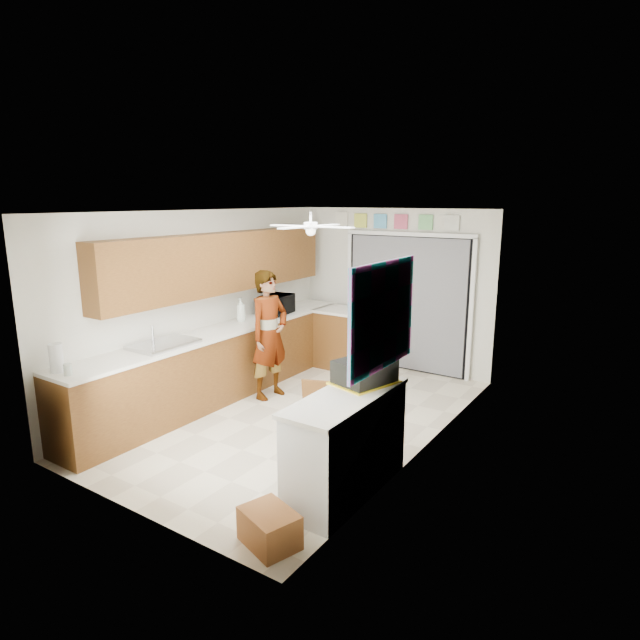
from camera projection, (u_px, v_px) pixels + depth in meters
The scene contains 40 objects.
floor at pixel (302, 416), 6.64m from camera, with size 5.00×5.00×0.00m, color beige.
ceiling at pixel (301, 211), 6.09m from camera, with size 5.00×5.00×0.00m, color white.
wall_back at pixel (394, 289), 8.40m from camera, with size 3.20×3.20×0.00m, color silver.
wall_front at pixel (123, 374), 4.33m from camera, with size 3.20×3.20×0.00m, color silver.
wall_left at pixel (205, 304), 7.23m from camera, with size 5.00×5.00×0.00m, color silver.
wall_right at pixel (428, 337), 5.51m from camera, with size 5.00×5.00×0.00m, color silver.
left_base_cabinets at pixel (224, 364), 7.24m from camera, with size 0.60×4.80×0.90m, color brown.
left_countertop at pixel (223, 330), 7.13m from camera, with size 0.62×4.80×0.04m, color white.
upper_cabinets at pixel (223, 263), 7.18m from camera, with size 0.32×4.00×0.80m, color brown.
sink_basin at pixel (164, 345), 6.31m from camera, with size 0.50×0.76×0.06m, color silver.
faucet at pixel (153, 335), 6.40m from camera, with size 0.03×0.03×0.22m, color silver.
peninsula_base at pixel (349, 341), 8.44m from camera, with size 1.00×0.60×0.90m, color brown.
peninsula_top at pixel (350, 312), 8.34m from camera, with size 1.04×0.64×0.04m, color white.
back_opening_recess at pixel (407, 304), 8.28m from camera, with size 2.00×0.06×2.10m, color black.
curtain_panel at pixel (406, 304), 8.25m from camera, with size 1.90×0.03×2.05m, color gray.
door_trim_left at pixel (349, 297), 8.81m from camera, with size 0.06×0.04×2.10m, color white.
door_trim_right at pixel (471, 311), 7.71m from camera, with size 0.06×0.04×2.10m, color white.
door_trim_head at pixel (409, 234), 8.02m from camera, with size 2.10×0.04×0.06m, color white.
header_frame_0 at pixel (360, 221), 8.47m from camera, with size 0.22×0.02×0.22m, color #CBD747.
header_frame_1 at pixel (380, 221), 8.28m from camera, with size 0.22×0.02×0.22m, color #50A2D5.
header_frame_2 at pixel (401, 222), 8.09m from camera, with size 0.22×0.02×0.22m, color #C34968.
header_frame_3 at pixel (426, 222), 7.87m from camera, with size 0.22×0.02×0.22m, color #68B66D.
header_frame_4 at pixel (452, 223), 7.66m from camera, with size 0.22×0.02×0.22m, color beige.
route66_sign at pixel (342, 220), 8.65m from camera, with size 0.22×0.02×0.26m, color silver.
right_counter_base at pixel (347, 446), 4.84m from camera, with size 0.50×1.40×0.90m, color white.
right_counter_top at pixel (346, 397), 4.74m from camera, with size 0.54×1.44×0.04m, color white.
abstract_painting at pixel (383, 316), 4.61m from camera, with size 0.03×1.15×0.95m, color #DB51C8.
ceiling_fan at pixel (311, 226), 6.29m from camera, with size 1.14×1.14×0.24m, color white.
microwave at pixel (277, 305), 8.03m from camera, with size 0.53×0.36×0.29m, color black.
soap_bottle at pixel (241, 310), 7.55m from camera, with size 0.13×0.13×0.34m, color silver.
jar_b at pixel (68, 369), 5.25m from camera, with size 0.08×0.08×0.12m, color silver.
paper_towel_roll at pixel (56, 358), 5.33m from camera, with size 0.14×0.14×0.29m, color white.
suitcase at pixel (365, 371), 5.02m from camera, with size 0.39×0.52×0.22m, color black.
suitcase_rim at pixel (364, 382), 5.05m from camera, with size 0.44×0.58×0.02m, color yellow.
suitcase_lid at pixel (379, 339), 5.20m from camera, with size 0.42×0.03×0.50m, color black.
cardboard_box at pixel (269, 528), 4.15m from camera, with size 0.45×0.34×0.28m, color #A05932.
navy_crate at pixel (305, 475), 5.02m from camera, with size 0.35×0.29×0.22m, color black.
cabinet_door_panel at pixel (316, 399), 6.52m from camera, with size 0.34×0.03×0.52m, color brown.
man at pixel (269, 335), 7.13m from camera, with size 0.63×0.41×1.73m, color white.
dog at pixel (376, 374), 7.48m from camera, with size 0.26×0.61×0.48m, color black.
Camera 1 is at (3.62, -5.06, 2.64)m, focal length 30.00 mm.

